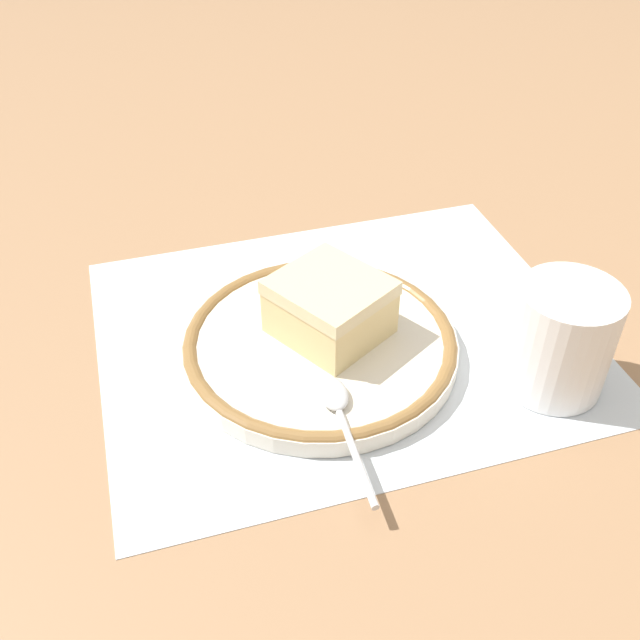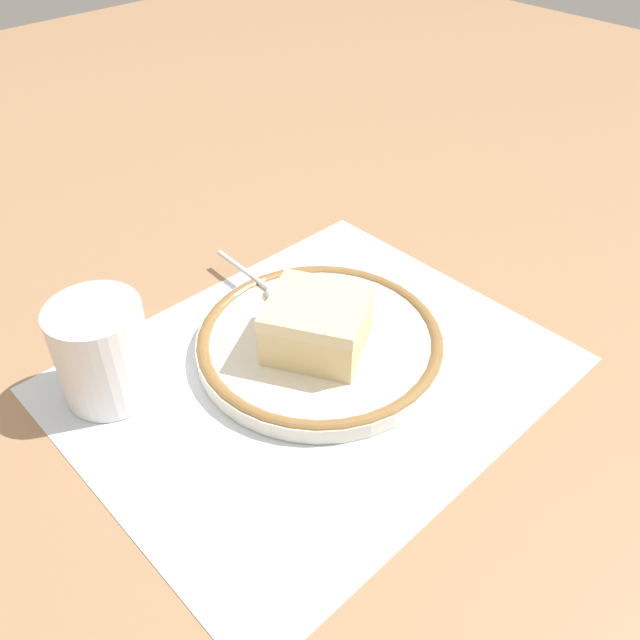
# 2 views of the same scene
# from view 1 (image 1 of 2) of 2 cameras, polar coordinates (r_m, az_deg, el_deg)

# --- Properties ---
(ground_plane) EXTENTS (2.40, 2.40, 0.00)m
(ground_plane) POSITION_cam_1_polar(r_m,az_deg,el_deg) (0.62, 1.80, -1.12)
(ground_plane) COLOR #9E7551
(placemat) EXTENTS (0.41, 0.34, 0.00)m
(placemat) POSITION_cam_1_polar(r_m,az_deg,el_deg) (0.62, 1.80, -1.07)
(placemat) COLOR silver
(placemat) RESTS_ON ground_plane
(plate) EXTENTS (0.23, 0.23, 0.02)m
(plate) POSITION_cam_1_polar(r_m,az_deg,el_deg) (0.60, -0.00, -1.90)
(plate) COLOR silver
(plate) RESTS_ON placemat
(cake_slice) EXTENTS (0.11, 0.11, 0.05)m
(cake_slice) POSITION_cam_1_polar(r_m,az_deg,el_deg) (0.59, 0.79, 1.05)
(cake_slice) COLOR beige
(cake_slice) RESTS_ON plate
(spoon) EXTENTS (0.02, 0.12, 0.01)m
(spoon) POSITION_cam_1_polar(r_m,az_deg,el_deg) (0.53, 1.45, -6.95)
(spoon) COLOR silver
(spoon) RESTS_ON plate
(cup) EXTENTS (0.08, 0.08, 0.09)m
(cup) POSITION_cam_1_polar(r_m,az_deg,el_deg) (0.58, 18.34, -1.90)
(cup) COLOR white
(cup) RESTS_ON placemat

